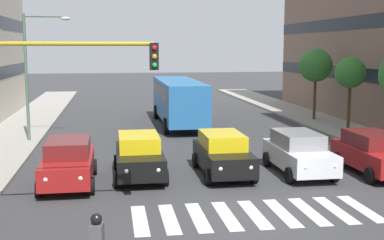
% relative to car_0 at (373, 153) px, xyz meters
% --- Properties ---
extents(ground_plane, '(180.00, 180.00, 0.00)m').
position_rel_car_0_xyz_m(ground_plane, '(6.27, 4.25, -0.89)').
color(ground_plane, '#38383A').
extents(crosswalk_markings, '(7.65, 2.80, 0.01)m').
position_rel_car_0_xyz_m(crosswalk_markings, '(6.27, 4.25, -0.88)').
color(crosswalk_markings, silver).
rests_on(crosswalk_markings, ground_plane).
extents(car_0, '(2.02, 4.44, 1.72)m').
position_rel_car_0_xyz_m(car_0, '(0.00, 0.00, 0.00)').
color(car_0, maroon).
rests_on(car_0, ground_plane).
extents(car_1, '(2.02, 4.44, 1.72)m').
position_rel_car_0_xyz_m(car_1, '(3.03, -0.53, 0.00)').
color(car_1, silver).
rests_on(car_1, ground_plane).
extents(car_2, '(2.02, 4.44, 1.72)m').
position_rel_car_0_xyz_m(car_2, '(6.18, -0.81, 0.00)').
color(car_2, black).
rests_on(car_2, ground_plane).
extents(car_3, '(2.02, 4.44, 1.72)m').
position_rel_car_0_xyz_m(car_3, '(9.59, -0.97, 0.00)').
color(car_3, black).
rests_on(car_3, ground_plane).
extents(car_4, '(2.02, 4.44, 1.72)m').
position_rel_car_0_xyz_m(car_4, '(12.31, -0.24, 0.00)').
color(car_4, maroon).
rests_on(car_4, ground_plane).
extents(bus_behind_traffic, '(2.78, 10.50, 3.00)m').
position_rel_car_0_xyz_m(bus_behind_traffic, '(6.18, -14.59, 0.97)').
color(bus_behind_traffic, '#286BAD').
rests_on(bus_behind_traffic, ground_plane).
extents(traffic_light_gantry, '(4.94, 0.36, 5.50)m').
position_rel_car_0_xyz_m(traffic_light_gantry, '(12.72, 4.79, 2.86)').
color(traffic_light_gantry, '#AD991E').
rests_on(traffic_light_gantry, ground_plane).
extents(street_lamp_right, '(2.52, 0.28, 6.84)m').
position_rel_car_0_xyz_m(street_lamp_right, '(14.76, -9.38, 3.43)').
color(street_lamp_right, '#4C6B56').
rests_on(street_lamp_right, sidewalk_right).
extents(street_tree_2, '(1.87, 1.87, 4.49)m').
position_rel_car_0_xyz_m(street_tree_2, '(-3.56, -9.51, 2.79)').
color(street_tree_2, '#513823').
rests_on(street_tree_2, sidewalk_left).
extents(street_tree_3, '(2.33, 2.33, 4.98)m').
position_rel_car_0_xyz_m(street_tree_3, '(-3.51, -14.65, 3.05)').
color(street_tree_3, '#513823').
rests_on(street_tree_3, sidewalk_left).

